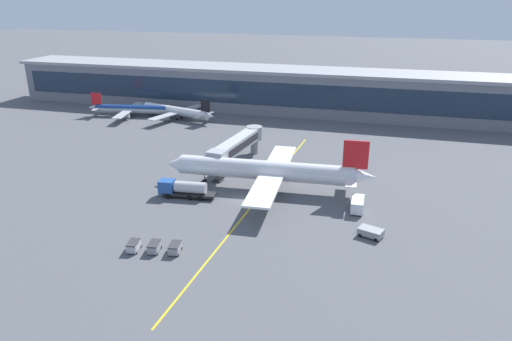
% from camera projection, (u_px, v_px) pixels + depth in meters
% --- Properties ---
extents(ground_plane, '(700.00, 700.00, 0.00)m').
position_uv_depth(ground_plane, '(243.00, 200.00, 89.62)').
color(ground_plane, '#515459').
extents(apron_lead_in_line, '(4.18, 79.92, 0.01)m').
position_uv_depth(apron_lead_in_line, '(259.00, 197.00, 90.76)').
color(apron_lead_in_line, yellow).
rests_on(apron_lead_in_line, ground_plane).
extents(terminal_building, '(188.46, 17.26, 13.83)m').
position_uv_depth(terminal_building, '(285.00, 90.00, 153.53)').
color(terminal_building, slate).
rests_on(terminal_building, ground_plane).
extents(main_airliner, '(42.04, 33.44, 11.10)m').
position_uv_depth(main_airliner, '(267.00, 170.00, 93.22)').
color(main_airliner, white).
rests_on(main_airliner, ground_plane).
extents(jet_bridge, '(6.23, 23.33, 6.69)m').
position_uv_depth(jet_bridge, '(238.00, 144.00, 105.76)').
color(jet_bridge, '#B2B7BC').
rests_on(jet_bridge, ground_plane).
extents(fuel_tanker, '(11.01, 3.66, 3.25)m').
position_uv_depth(fuel_tanker, '(183.00, 189.00, 90.33)').
color(fuel_tanker, '#232326').
rests_on(fuel_tanker, ground_plane).
extents(pushback_tug, '(4.35, 3.44, 1.40)m').
position_uv_depth(pushback_tug, '(371.00, 232.00, 75.96)').
color(pushback_tug, gray).
rests_on(pushback_tug, ground_plane).
extents(crew_van, '(2.18, 5.02, 2.30)m').
position_uv_depth(crew_van, '(357.00, 204.00, 84.88)').
color(crew_van, white).
rests_on(crew_van, ground_plane).
extents(baggage_cart_0, '(2.02, 2.88, 1.48)m').
position_uv_depth(baggage_cart_0, '(134.00, 246.00, 71.97)').
color(baggage_cart_0, '#B2B7BC').
rests_on(baggage_cart_0, ground_plane).
extents(baggage_cart_1, '(2.02, 2.88, 1.48)m').
position_uv_depth(baggage_cart_1, '(154.00, 247.00, 71.67)').
color(baggage_cart_1, gray).
rests_on(baggage_cart_1, ground_plane).
extents(baggage_cart_2, '(2.02, 2.88, 1.48)m').
position_uv_depth(baggage_cart_2, '(175.00, 248.00, 71.38)').
color(baggage_cart_2, gray).
rests_on(baggage_cart_2, ground_plane).
extents(commuter_jet_far, '(28.71, 23.14, 7.36)m').
position_uv_depth(commuter_jet_far, '(176.00, 111.00, 145.69)').
color(commuter_jet_far, '#B2B7BC').
rests_on(commuter_jet_far, ground_plane).
extents(commuter_jet_near, '(28.03, 22.38, 7.19)m').
position_uv_depth(commuter_jet_near, '(131.00, 109.00, 148.43)').
color(commuter_jet_near, '#B2B7BC').
rests_on(commuter_jet_near, ground_plane).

